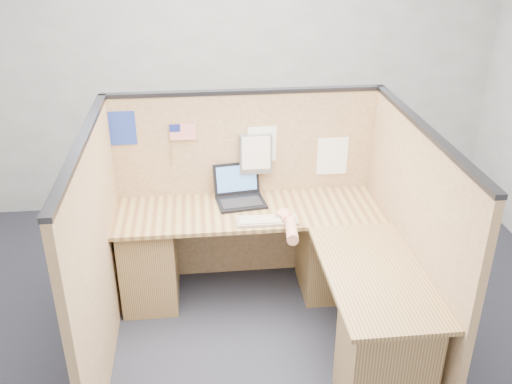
{
  "coord_description": "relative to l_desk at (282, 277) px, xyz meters",
  "views": [
    {
      "loc": [
        -0.35,
        -2.96,
        2.68
      ],
      "look_at": [
        0.03,
        0.5,
        0.96
      ],
      "focal_mm": 40.0,
      "sensor_mm": 36.0,
      "label": 1
    }
  ],
  "objects": [
    {
      "name": "american_flag",
      "position": [
        -0.66,
        0.67,
        0.84
      ],
      "size": [
        0.19,
        0.01,
        0.33
      ],
      "color": "olive",
      "rests_on": "cubicle_partitions"
    },
    {
      "name": "cubicle_partitions",
      "position": [
        -0.18,
        0.14,
        0.38
      ],
      "size": [
        2.06,
        1.83,
        1.53
      ],
      "color": "olive",
      "rests_on": "floor"
    },
    {
      "name": "paper_left",
      "position": [
        -0.06,
        0.68,
        0.72
      ],
      "size": [
        0.22,
        0.02,
        0.28
      ],
      "primitive_type": "cube",
      "rotation": [
        0.0,
        0.0,
        0.07
      ],
      "color": "white",
      "rests_on": "cubicle_partitions"
    },
    {
      "name": "hand_forearm",
      "position": [
        0.05,
        0.07,
        0.38
      ],
      "size": [
        0.12,
        0.42,
        0.09
      ],
      "color": "tan",
      "rests_on": "l_desk"
    },
    {
      "name": "mouse",
      "position": [
        0.04,
        0.22,
        0.36
      ],
      "size": [
        0.13,
        0.1,
        0.05
      ],
      "primitive_type": "ellipsoid",
      "rotation": [
        0.0,
        0.0,
        0.32
      ],
      "color": "silver",
      "rests_on": "l_desk"
    },
    {
      "name": "keyboard",
      "position": [
        -0.08,
        0.19,
        0.35
      ],
      "size": [
        0.43,
        0.15,
        0.03
      ],
      "rotation": [
        0.0,
        0.0,
        -0.02
      ],
      "color": "gray",
      "rests_on": "l_desk"
    },
    {
      "name": "laptop",
      "position": [
        -0.24,
        0.56,
        0.4
      ],
      "size": [
        0.38,
        0.37,
        0.25
      ],
      "rotation": [
        0.0,
        0.0,
        0.13
      ],
      "color": "black",
      "rests_on": "l_desk"
    },
    {
      "name": "paper_right",
      "position": [
        0.48,
        0.68,
        0.61
      ],
      "size": [
        0.24,
        0.01,
        0.3
      ],
      "primitive_type": "cube",
      "rotation": [
        0.0,
        0.0,
        -0.01
      ],
      "color": "white",
      "rests_on": "cubicle_partitions"
    },
    {
      "name": "blue_poster",
      "position": [
        -1.06,
        0.68,
        0.89
      ],
      "size": [
        0.19,
        0.01,
        0.25
      ],
      "primitive_type": "cube",
      "rotation": [
        0.0,
        0.0,
        0.01
      ],
      "color": "navy",
      "rests_on": "cubicle_partitions"
    },
    {
      "name": "floor",
      "position": [
        -0.18,
        -0.29,
        -0.39
      ],
      "size": [
        5.0,
        5.0,
        0.0
      ],
      "primitive_type": "plane",
      "color": "#1E212B",
      "rests_on": "ground"
    },
    {
      "name": "file_holder",
      "position": [
        -0.11,
        0.66,
        0.66
      ],
      "size": [
        0.24,
        0.05,
        0.31
      ],
      "color": "slate",
      "rests_on": "cubicle_partitions"
    },
    {
      "name": "l_desk",
      "position": [
        0.0,
        0.0,
        0.0
      ],
      "size": [
        1.95,
        1.75,
        0.73
      ],
      "color": "brown",
      "rests_on": "floor"
    },
    {
      "name": "wall_back",
      "position": [
        -0.18,
        1.96,
        1.01
      ],
      "size": [
        5.0,
        0.0,
        5.0
      ],
      "primitive_type": "plane",
      "rotation": [
        1.57,
        0.0,
        0.0
      ],
      "color": "#949799",
      "rests_on": "floor"
    }
  ]
}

